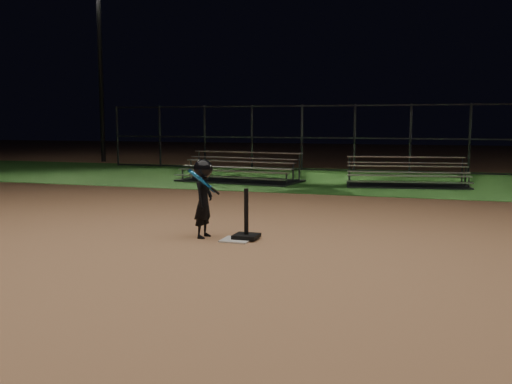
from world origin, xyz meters
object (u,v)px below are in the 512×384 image
object	(u,v)px
batting_tee	(246,229)
bleacher_left	(239,176)
child_batter	(203,196)
light_pole_left	(99,54)
bleacher_right	(406,180)
home_plate	(237,240)

from	to	relation	value
batting_tee	bleacher_left	xyz separation A→B (m)	(-3.02, 8.24, 0.02)
child_batter	light_pole_left	size ratio (longest dim) A/B	0.15
bleacher_left	batting_tee	bearing A→B (deg)	-62.18
bleacher_right	light_pole_left	bearing A→B (deg)	146.95
batting_tee	bleacher_left	distance (m)	8.78
batting_tee	bleacher_right	bearing A→B (deg)	76.81
home_plate	bleacher_left	world-z (taller)	bleacher_left
home_plate	batting_tee	distance (m)	0.23
bleacher_left	bleacher_right	world-z (taller)	bleacher_left
home_plate	batting_tee	world-z (taller)	batting_tee
batting_tee	bleacher_left	size ratio (longest dim) A/B	0.20
batting_tee	light_pole_left	world-z (taller)	light_pole_left
child_batter	light_pole_left	world-z (taller)	light_pole_left
child_batter	bleacher_left	distance (m)	8.63
batting_tee	child_batter	bearing A→B (deg)	-175.59
light_pole_left	child_batter	bearing A→B (deg)	-52.49
child_batter	light_pole_left	bearing A→B (deg)	40.12
batting_tee	child_batter	world-z (taller)	child_batter
bleacher_left	light_pole_left	world-z (taller)	light_pole_left
bleacher_right	light_pole_left	distance (m)	16.17
batting_tee	bleacher_right	distance (m)	8.78
home_plate	light_pole_left	world-z (taller)	light_pole_left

